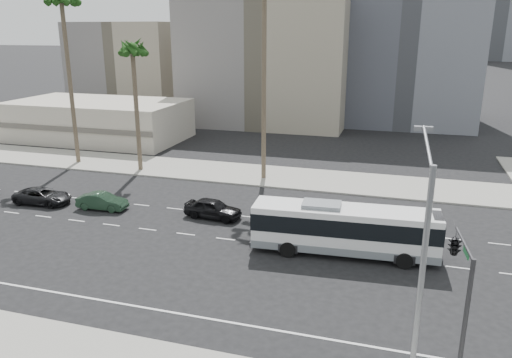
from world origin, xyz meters
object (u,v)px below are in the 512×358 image
at_px(palm_mid, 132,51).
at_px(palm_far, 61,1).
at_px(car_c, 43,196).
at_px(streetlight_corner, 421,263).
at_px(car_a, 213,209).
at_px(car_b, 102,201).
at_px(city_bus, 344,228).
at_px(traffic_signal, 456,251).

xyz_separation_m(palm_mid, palm_far, (-7.95, 0.76, 4.62)).
height_order(car_c, streetlight_corner, streetlight_corner).
distance_m(streetlight_corner, palm_far, 44.73).
xyz_separation_m(car_a, car_b, (-9.21, -0.76, -0.09)).
height_order(city_bus, car_c, city_bus).
bearing_deg(city_bus, palm_far, 150.73).
relative_size(car_a, traffic_signal, 0.74).
height_order(car_b, streetlight_corner, streetlight_corner).
height_order(city_bus, car_a, city_bus).
xyz_separation_m(car_a, palm_far, (-19.88, 10.99, 15.75)).
height_order(city_bus, palm_mid, palm_mid).
relative_size(car_a, palm_far, 0.24).
relative_size(city_bus, car_c, 2.51).
bearing_deg(car_b, palm_mid, 11.10).
bearing_deg(streetlight_corner, car_a, 129.49).
bearing_deg(streetlight_corner, palm_far, 138.92).
relative_size(traffic_signal, palm_mid, 0.45).
height_order(car_c, palm_mid, palm_mid).
distance_m(city_bus, car_b, 19.81).
distance_m(car_c, streetlight_corner, 32.97).
relative_size(car_b, traffic_signal, 0.68).
distance_m(palm_mid, palm_far, 9.22).
height_order(streetlight_corner, palm_far, palm_far).
bearing_deg(car_a, car_b, 99.86).
height_order(city_bus, palm_far, palm_far).
xyz_separation_m(city_bus, palm_far, (-30.25, 14.51, 14.74)).
bearing_deg(traffic_signal, car_b, 149.31).
xyz_separation_m(traffic_signal, palm_far, (-35.83, 23.52, 11.52)).
bearing_deg(car_b, city_bus, -100.86).
height_order(car_b, palm_far, palm_far).
distance_m(city_bus, car_c, 25.23).
bearing_deg(traffic_signal, streetlight_corner, -122.09).
distance_m(city_bus, streetlight_corner, 13.30).
bearing_deg(palm_far, car_c, -66.67).
bearing_deg(traffic_signal, car_a, 136.22).
relative_size(palm_mid, palm_far, 0.73).
relative_size(city_bus, car_a, 2.67).
distance_m(streetlight_corner, palm_mid, 37.41).
bearing_deg(car_b, car_c, 89.64).
height_order(car_c, palm_far, palm_far).
distance_m(streetlight_corner, traffic_signal, 3.47).
bearing_deg(streetlight_corner, car_c, 150.10).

